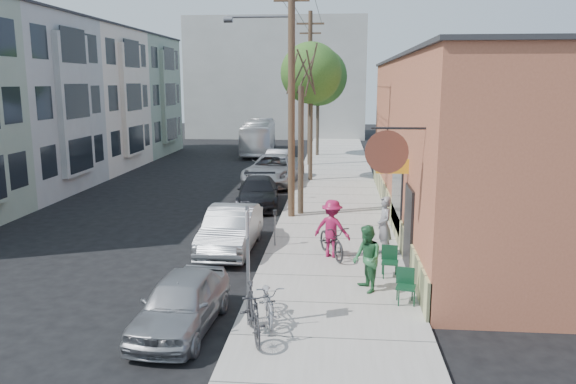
# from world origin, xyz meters

# --- Properties ---
(ground) EXTENTS (120.00, 120.00, 0.00)m
(ground) POSITION_xyz_m (0.00, 0.00, 0.00)
(ground) COLOR black
(sidewalk) EXTENTS (4.50, 58.00, 0.15)m
(sidewalk) POSITION_xyz_m (4.25, 11.00, 0.07)
(sidewalk) COLOR #ABA69E
(sidewalk) RESTS_ON ground
(cafe_building) EXTENTS (6.60, 20.20, 6.61)m
(cafe_building) POSITION_xyz_m (8.99, 4.99, 3.30)
(cafe_building) COLOR #AC5C3F
(cafe_building) RESTS_ON ground
(apartment_row) EXTENTS (6.30, 32.00, 9.00)m
(apartment_row) POSITION_xyz_m (-11.85, 14.00, 4.50)
(apartment_row) COLOR gray
(apartment_row) RESTS_ON ground
(end_cap_building) EXTENTS (18.00, 8.00, 12.00)m
(end_cap_building) POSITION_xyz_m (-2.00, 42.00, 6.00)
(end_cap_building) COLOR #A7A7A2
(end_cap_building) RESTS_ON ground
(sign_post) EXTENTS (0.07, 0.45, 2.80)m
(sign_post) POSITION_xyz_m (2.35, -5.48, 1.83)
(sign_post) COLOR slate
(sign_post) RESTS_ON sidewalk
(parking_meter_near) EXTENTS (0.14, 0.14, 1.24)m
(parking_meter_near) POSITION_xyz_m (2.25, 0.92, 0.98)
(parking_meter_near) COLOR slate
(parking_meter_near) RESTS_ON sidewalk
(parking_meter_far) EXTENTS (0.14, 0.14, 1.24)m
(parking_meter_far) POSITION_xyz_m (2.25, 8.79, 0.98)
(parking_meter_far) COLOR slate
(parking_meter_far) RESTS_ON sidewalk
(utility_pole_near) EXTENTS (3.57, 0.28, 10.00)m
(utility_pole_near) POSITION_xyz_m (2.39, 5.27, 5.41)
(utility_pole_near) COLOR #503A28
(utility_pole_near) RESTS_ON sidewalk
(utility_pole_far) EXTENTS (1.80, 0.28, 10.00)m
(utility_pole_far) POSITION_xyz_m (2.45, 20.25, 5.34)
(utility_pole_far) COLOR #503A28
(utility_pole_far) RESTS_ON sidewalk
(tree_bare) EXTENTS (0.24, 0.24, 5.33)m
(tree_bare) POSITION_xyz_m (2.80, 5.79, 2.81)
(tree_bare) COLOR #44392C
(tree_bare) RESTS_ON sidewalk
(tree_leafy_mid) EXTENTS (3.39, 3.39, 7.67)m
(tree_leafy_mid) POSITION_xyz_m (2.80, 14.20, 6.11)
(tree_leafy_mid) COLOR #44392C
(tree_leafy_mid) RESTS_ON sidewalk
(tree_leafy_far) EXTENTS (4.33, 4.33, 8.05)m
(tree_leafy_far) POSITION_xyz_m (2.80, 25.31, 6.02)
(tree_leafy_far) COLOR #44392C
(tree_leafy_far) RESTS_ON sidewalk
(patio_chair_a) EXTENTS (0.57, 0.57, 0.88)m
(patio_chair_a) POSITION_xyz_m (5.86, -1.92, 0.59)
(patio_chair_a) COLOR #0F3721
(patio_chair_a) RESTS_ON sidewalk
(patio_chair_b) EXTENTS (0.60, 0.60, 0.88)m
(patio_chair_b) POSITION_xyz_m (6.08, -3.87, 0.59)
(patio_chair_b) COLOR #0F3721
(patio_chair_b) RESTS_ON sidewalk
(patron_grey) EXTENTS (0.61, 0.78, 1.91)m
(patron_grey) POSITION_xyz_m (5.85, 0.21, 1.11)
(patron_grey) COLOR gray
(patron_grey) RESTS_ON sidewalk
(patron_green) EXTENTS (0.93, 1.04, 1.79)m
(patron_green) POSITION_xyz_m (5.14, -3.09, 1.04)
(patron_green) COLOR #2A693C
(patron_green) RESTS_ON sidewalk
(cyclist) EXTENTS (1.36, 1.07, 1.85)m
(cyclist) POSITION_xyz_m (4.19, -0.13, 1.07)
(cyclist) COLOR maroon
(cyclist) RESTS_ON sidewalk
(cyclist_bike) EXTENTS (1.38, 2.13, 1.06)m
(cyclist_bike) POSITION_xyz_m (4.19, -0.13, 0.68)
(cyclist_bike) COLOR black
(cyclist_bike) RESTS_ON sidewalk
(parked_bike_a) EXTENTS (1.07, 2.00, 1.16)m
(parked_bike_a) POSITION_xyz_m (2.54, -6.09, 0.73)
(parked_bike_a) COLOR black
(parked_bike_a) RESTS_ON sidewalk
(parked_bike_b) EXTENTS (1.00, 1.89, 0.94)m
(parked_bike_b) POSITION_xyz_m (2.76, -5.11, 0.62)
(parked_bike_b) COLOR gray
(parked_bike_b) RESTS_ON sidewalk
(car_0) EXTENTS (1.79, 3.95, 1.32)m
(car_0) POSITION_xyz_m (0.80, -5.54, 0.66)
(car_0) COLOR gray
(car_0) RESTS_ON ground
(car_1) EXTENTS (1.60, 4.51, 1.48)m
(car_1) POSITION_xyz_m (0.77, 0.69, 0.74)
(car_1) COLOR #96999D
(car_1) RESTS_ON ground
(car_2) EXTENTS (2.27, 4.68, 1.31)m
(car_2) POSITION_xyz_m (0.72, 7.65, 0.66)
(car_2) COLOR black
(car_2) RESTS_ON ground
(car_3) EXTENTS (3.24, 6.15, 1.65)m
(car_3) POSITION_xyz_m (0.80, 13.38, 0.83)
(car_3) COLOR #95969C
(car_3) RESTS_ON ground
(car_4) EXTENTS (1.73, 4.02, 1.29)m
(car_4) POSITION_xyz_m (0.41, 18.81, 0.64)
(car_4) COLOR #A8A9AF
(car_4) RESTS_ON ground
(bus) EXTENTS (2.88, 9.67, 2.66)m
(bus) POSITION_xyz_m (-2.00, 27.32, 1.33)
(bus) COLOR white
(bus) RESTS_ON ground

